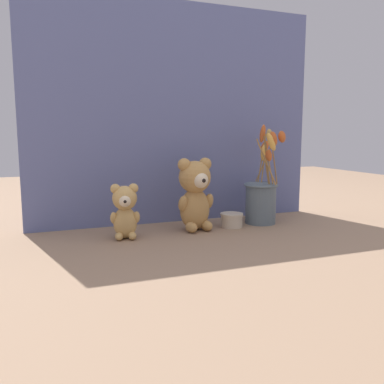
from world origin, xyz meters
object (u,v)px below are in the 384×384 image
Objects in this scene: teddy_bear_large at (195,193)px; flower_vase at (262,195)px; decorative_tin_tall at (232,220)px; teddy_bear_medium at (125,210)px.

flower_vase reaches higher than teddy_bear_large.
decorative_tin_tall is (-0.12, -0.01, -0.08)m from flower_vase.
decorative_tin_tall is (0.37, 0.02, -0.06)m from teddy_bear_medium.
flower_vase is (0.25, 0.01, -0.02)m from teddy_bear_large.
flower_vase is (0.49, 0.04, 0.01)m from teddy_bear_medium.
flower_vase is at bearing 4.22° from teddy_bear_medium.
decorative_tin_tall is at bearing -1.21° from teddy_bear_large.
flower_vase is 4.47× the size of decorative_tin_tall.
teddy_bear_large reaches higher than decorative_tin_tall.
flower_vase reaches higher than teddy_bear_medium.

